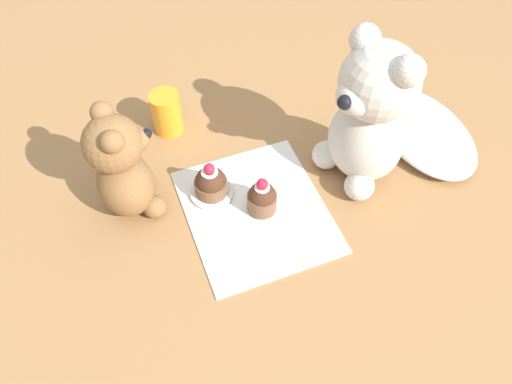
# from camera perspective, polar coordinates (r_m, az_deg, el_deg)

# --- Properties ---
(ground_plane) EXTENTS (4.00, 4.00, 0.00)m
(ground_plane) POSITION_cam_1_polar(r_m,az_deg,el_deg) (0.88, -0.00, -2.23)
(ground_plane) COLOR #9E7042
(knitted_placemat) EXTENTS (0.27, 0.24, 0.01)m
(knitted_placemat) POSITION_cam_1_polar(r_m,az_deg,el_deg) (0.88, -0.00, -2.12)
(knitted_placemat) COLOR silver
(knitted_placemat) RESTS_ON ground_plane
(tulle_cloth) EXTENTS (0.26, 0.16, 0.04)m
(tulle_cloth) POSITION_cam_1_polar(r_m,az_deg,el_deg) (1.03, 18.65, 6.60)
(tulle_cloth) COLOR silver
(tulle_cloth) RESTS_ON ground_plane
(teddy_bear_cream) EXTENTS (0.16, 0.16, 0.28)m
(teddy_bear_cream) POSITION_cam_1_polar(r_m,az_deg,el_deg) (0.86, 12.83, 8.46)
(teddy_bear_cream) COLOR beige
(teddy_bear_cream) RESTS_ON ground_plane
(teddy_bear_tan) EXTENTS (0.11, 0.11, 0.21)m
(teddy_bear_tan) POSITION_cam_1_polar(r_m,az_deg,el_deg) (0.84, -15.01, 2.69)
(teddy_bear_tan) COLOR olive
(teddy_bear_tan) RESTS_ON ground_plane
(cupcake_near_cream_bear) EXTENTS (0.05, 0.05, 0.08)m
(cupcake_near_cream_bear) POSITION_cam_1_polar(r_m,az_deg,el_deg) (0.85, 0.78, -0.83)
(cupcake_near_cream_bear) COLOR brown
(cupcake_near_cream_bear) RESTS_ON knitted_placemat
(saucer_plate) EXTENTS (0.08, 0.08, 0.01)m
(saucer_plate) POSITION_cam_1_polar(r_m,az_deg,el_deg) (0.90, -5.07, 0.01)
(saucer_plate) COLOR silver
(saucer_plate) RESTS_ON knitted_placemat
(cupcake_near_tan_bear) EXTENTS (0.06, 0.06, 0.07)m
(cupcake_near_tan_bear) POSITION_cam_1_polar(r_m,az_deg,el_deg) (0.88, -5.19, 1.06)
(cupcake_near_tan_bear) COLOR brown
(cupcake_near_tan_bear) RESTS_ON saucer_plate
(juice_glass) EXTENTS (0.06, 0.06, 0.09)m
(juice_glass) POSITION_cam_1_polar(r_m,az_deg,el_deg) (1.00, -10.16, 8.90)
(juice_glass) COLOR orange
(juice_glass) RESTS_ON ground_plane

